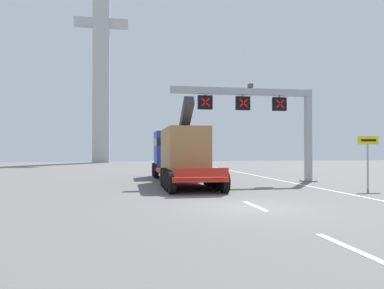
# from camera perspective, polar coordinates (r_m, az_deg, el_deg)

# --- Properties ---
(ground) EXTENTS (112.00, 112.00, 0.00)m
(ground) POSITION_cam_1_polar(r_m,az_deg,el_deg) (14.62, 8.66, -9.44)
(ground) COLOR slate
(lane_markings) EXTENTS (0.20, 70.73, 0.01)m
(lane_markings) POSITION_cam_1_polar(r_m,az_deg,el_deg) (42.10, -3.26, -3.78)
(lane_markings) COLOR silver
(lane_markings) RESTS_ON ground
(edge_line_right) EXTENTS (0.20, 63.00, 0.01)m
(edge_line_right) POSITION_cam_1_polar(r_m,az_deg,el_deg) (27.96, 12.86, -5.28)
(edge_line_right) COLOR silver
(edge_line_right) RESTS_ON ground
(overhead_lane_gantry) EXTENTS (10.03, 0.90, 6.62)m
(overhead_lane_gantry) POSITION_cam_1_polar(r_m,az_deg,el_deg) (25.74, 10.74, 5.54)
(overhead_lane_gantry) COLOR #9EA0A5
(overhead_lane_gantry) RESTS_ON ground
(heavy_haul_truck_red) EXTENTS (3.02, 14.06, 5.30)m
(heavy_haul_truck_red) POSITION_cam_1_polar(r_m,az_deg,el_deg) (25.99, -2.11, -1.26)
(heavy_haul_truck_red) COLOR red
(heavy_haul_truck_red) RESTS_ON ground
(exit_sign_yellow) EXTENTS (1.26, 0.15, 2.95)m
(exit_sign_yellow) POSITION_cam_1_polar(r_m,az_deg,el_deg) (22.93, 25.30, -0.81)
(exit_sign_yellow) COLOR #9EA0A5
(exit_sign_yellow) RESTS_ON ground
(bridge_pylon_distant) EXTENTS (9.00, 2.00, 38.56)m
(bridge_pylon_distant) POSITION_cam_1_polar(r_m,az_deg,el_deg) (67.76, -13.68, 14.18)
(bridge_pylon_distant) COLOR #B7B7B2
(bridge_pylon_distant) RESTS_ON ground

